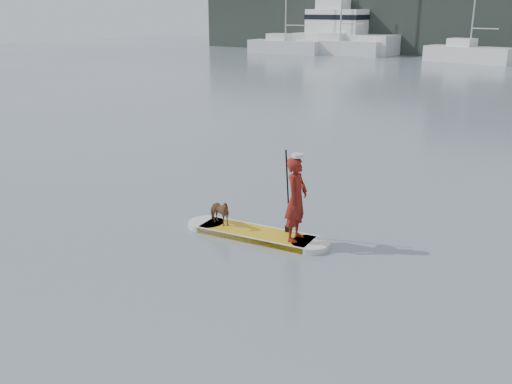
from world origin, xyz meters
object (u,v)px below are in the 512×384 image
Objects in this scene: sailboat_a at (285,46)px; sailboat_b at (339,46)px; paddleboard at (256,234)px; paddler at (296,199)px; motor_yacht_b at (342,33)px; dog at (219,212)px; sailboat_c at (468,53)px.

sailboat_b is (5.59, 1.62, 0.12)m from sailboat_a.
paddler reaches higher than paddleboard.
sailboat_b reaches higher than motor_yacht_b.
sailboat_b reaches higher than paddler.
sailboat_b is at bearing 10.74° from sailboat_a.
paddleboard is at bearing -63.35° from sailboat_a.
sailboat_a is (-27.08, 43.25, 0.74)m from paddleboard.
sailboat_c reaches higher than dog.
sailboat_b is (-20.58, 44.99, 0.51)m from dog.
sailboat_a reaches higher than paddler.
sailboat_b is (-21.49, 44.86, 0.86)m from paddleboard.
dog is 44.59m from sailboat_c.
sailboat_a reaches higher than paddleboard.
dog is 51.80m from motor_yacht_b.
sailboat_c is (-7.25, 44.00, 0.40)m from dog.
motor_yacht_b is at bearing 175.58° from sailboat_c.
dog is 0.05× the size of sailboat_b.
sailboat_b reaches higher than sailboat_c.
paddler is at bearing -70.32° from sailboat_c.
paddleboard is 0.98m from dog.
paddler is at bearing -73.28° from dog.
paddleboard is at bearing -67.25° from sailboat_b.
paddleboard is 0.29× the size of motor_yacht_b.
sailboat_c is 14.60m from motor_yacht_b.
sailboat_a is at bearing 23.84° from paddler.
sailboat_b is at bearing -176.28° from sailboat_c.
paddleboard is 0.30× the size of sailboat_c.
dog is at bearing -68.27° from sailboat_b.
motor_yacht_b is at bearing 109.67° from sailboat_b.
dog is 50.66m from sailboat_a.
paddler is 0.15× the size of motor_yacht_b.
paddleboard is 0.29× the size of sailboat_a.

